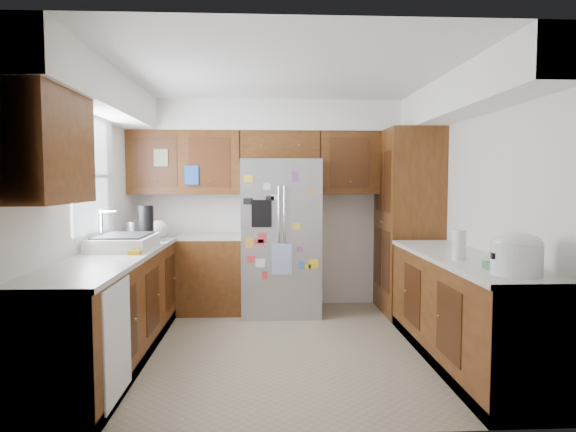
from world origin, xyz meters
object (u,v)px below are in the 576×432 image
object	(u,v)px
rice_cooker	(517,253)
paper_towel	(459,245)
pantry	(408,222)
fridge	(281,237)

from	to	relation	value
rice_cooker	paper_towel	bearing A→B (deg)	101.06
rice_cooker	paper_towel	world-z (taller)	rice_cooker
pantry	rice_cooker	bearing A→B (deg)	-90.01
pantry	fridge	distance (m)	1.51
pantry	paper_towel	size ratio (longest dim) A/B	9.00
pantry	paper_towel	distance (m)	1.82
pantry	rice_cooker	size ratio (longest dim) A/B	6.39
paper_towel	pantry	bearing A→B (deg)	86.00
fridge	pantry	bearing A→B (deg)	-2.06
rice_cooker	paper_towel	distance (m)	0.66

